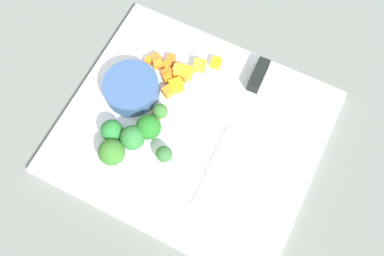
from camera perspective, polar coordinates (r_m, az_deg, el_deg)
ground_plane at (r=0.72m, az=-0.00°, el=-0.64°), size 4.00×4.00×0.00m
cutting_board at (r=0.72m, az=-0.00°, el=-0.47°), size 0.41×0.36×0.01m
prep_bowl at (r=0.73m, az=-7.93°, el=5.19°), size 0.09×0.09×0.03m
chef_knife at (r=0.73m, az=7.19°, el=3.50°), size 0.03×0.27×0.02m
carrot_dice_0 at (r=0.76m, az=-4.49°, el=8.34°), size 0.02×0.02×0.01m
carrot_dice_1 at (r=0.76m, az=-2.74°, el=8.96°), size 0.02×0.02×0.01m
carrot_dice_2 at (r=0.73m, az=-3.11°, el=4.82°), size 0.02×0.02×0.02m
carrot_dice_3 at (r=0.74m, az=-0.93°, el=6.82°), size 0.02×0.02×0.02m
carrot_dice_4 at (r=0.75m, az=-3.27°, el=7.17°), size 0.02×0.02×0.01m
carrot_dice_5 at (r=0.72m, az=-4.36°, el=2.19°), size 0.02×0.02×0.01m
carrot_dice_6 at (r=0.74m, az=-3.18°, el=6.46°), size 0.02×0.02×0.01m
carrot_dice_7 at (r=0.76m, az=-5.71°, el=8.76°), size 0.01×0.01×0.01m
carrot_dice_8 at (r=0.77m, az=-4.75°, el=9.15°), size 0.02×0.02×0.01m
carrot_dice_9 at (r=0.75m, az=-1.79°, el=7.66°), size 0.02×0.02×0.02m
carrot_dice_10 at (r=0.76m, az=-3.33°, el=8.21°), size 0.02×0.02×0.01m
carrot_dice_11 at (r=0.75m, az=-2.00°, el=6.52°), size 0.01×0.01×0.01m
pepper_dice_0 at (r=0.73m, az=-2.05°, el=5.56°), size 0.03×0.03×0.02m
pepper_dice_1 at (r=0.75m, az=-1.68°, el=7.43°), size 0.03×0.03×0.02m
pepper_dice_2 at (r=0.75m, az=-0.67°, el=7.28°), size 0.02×0.02×0.02m
pepper_dice_3 at (r=0.76m, az=3.22°, el=8.53°), size 0.02×0.02×0.01m
pepper_dice_4 at (r=0.75m, az=1.04°, el=8.20°), size 0.02×0.02×0.02m
broccoli_floret_0 at (r=0.69m, az=-10.49°, el=-3.12°), size 0.04×0.04×0.04m
broccoli_floret_1 at (r=0.71m, az=-4.17°, el=2.24°), size 0.02×0.02×0.03m
broccoli_floret_2 at (r=0.68m, az=-3.68°, el=-3.44°), size 0.03×0.03×0.03m
broccoli_floret_3 at (r=0.70m, az=-10.45°, el=-0.35°), size 0.04×0.04×0.04m
broccoli_floret_4 at (r=0.69m, az=-5.72°, el=0.11°), size 0.04×0.04×0.04m
broccoli_floret_5 at (r=0.69m, az=-7.81°, el=-1.27°), size 0.04×0.04×0.04m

